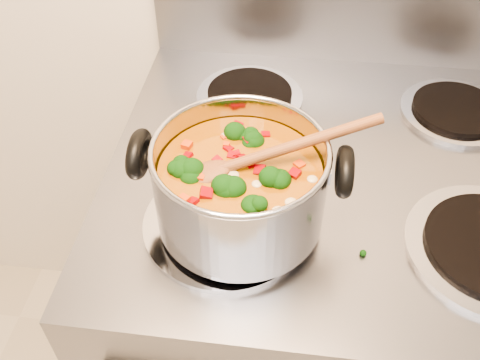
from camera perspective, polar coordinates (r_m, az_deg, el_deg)
name	(u,v)px	position (r m, az deg, el deg)	size (l,w,h in m)	color
electric_range	(323,311)	(1.24, 8.81, -13.61)	(0.79, 0.72, 1.08)	gray
stockpot	(240,186)	(0.73, 0.02, -0.60)	(0.29, 0.24, 0.14)	#ADACB5
wooden_spoon	(251,159)	(0.70, 1.20, 2.22)	(0.26, 0.11, 0.08)	brown
cooktop_crumbs	(269,203)	(0.81, 3.06, -2.43)	(0.26, 0.39, 0.01)	black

